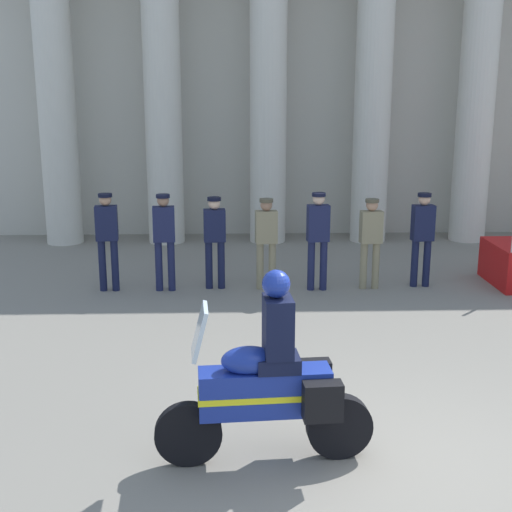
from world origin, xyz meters
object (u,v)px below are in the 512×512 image
Objects in this scene: officer_in_row_2 at (215,235)px; officer_in_row_5 at (371,236)px; officer_in_row_4 at (318,233)px; officer_in_row_6 at (422,232)px; officer_in_row_3 at (266,236)px; officer_in_row_1 at (164,234)px; officer_in_row_0 at (107,234)px; motorcycle_with_rider at (272,384)px.

officer_in_row_2 is 1.02× the size of officer_in_row_5.
officer_in_row_4 is 1.02× the size of officer_in_row_6.
officer_in_row_1 is at bearing -3.87° from officer_in_row_3.
officer_in_row_0 is 0.83× the size of motorcycle_with_rider.
motorcycle_with_rider reaches higher than officer_in_row_1.
officer_in_row_2 reaches higher than officer_in_row_3.
motorcycle_with_rider is (0.70, -5.88, -0.18)m from officer_in_row_2.
officer_in_row_6 reaches higher than officer_in_row_2.
motorcycle_with_rider is (-2.06, -5.79, -0.17)m from officer_in_row_5.
officer_in_row_6 is at bearing 179.53° from officer_in_row_4.
motorcycle_with_rider is at bearing 82.57° from officer_in_row_3.
officer_in_row_2 is at bearing -5.21° from officer_in_row_6.
officer_in_row_4 reaches higher than officer_in_row_6.
officer_in_row_1 is 1.04× the size of officer_in_row_2.
officer_in_row_0 is 1.07× the size of officer_in_row_3.
officer_in_row_5 is (3.65, 0.02, -0.06)m from officer_in_row_1.
officer_in_row_5 is 0.78× the size of motorcycle_with_rider.
officer_in_row_0 is 6.35m from motorcycle_with_rider.
officer_in_row_5 is at bearing 173.75° from officer_in_row_3.
officer_in_row_4 reaches higher than officer_in_row_2.
officer_in_row_1 is at bearing -6.25° from officer_in_row_4.
officer_in_row_4 is at bearing -0.47° from officer_in_row_6.
officer_in_row_4 is (1.82, -0.15, 0.05)m from officer_in_row_2.
officer_in_row_0 is 1.01× the size of officer_in_row_1.
officer_in_row_1 is 1.01× the size of officer_in_row_6.
officer_in_row_0 is 1.00m from officer_in_row_1.
officer_in_row_2 is at bearing -7.28° from officer_in_row_5.
officer_in_row_1 is at bearing -78.85° from motorcycle_with_rider.
officer_in_row_0 is at bearing -2.68° from officer_in_row_2.
officer_in_row_4 is (3.69, -0.06, 0.00)m from officer_in_row_0.
motorcycle_with_rider is at bearing 99.97° from officer_in_row_1.
officer_in_row_0 is 2.79m from officer_in_row_3.
officer_in_row_2 reaches higher than officer_in_row_5.
officer_in_row_0 is at bearing -6.36° from officer_in_row_4.
officer_in_row_0 is 1.02× the size of officer_in_row_6.
officer_in_row_4 reaches higher than officer_in_row_0.
officer_in_row_6 reaches higher than officer_in_row_3.
officer_in_row_2 is 2.77m from officer_in_row_5.
officer_in_row_2 is at bearing -10.15° from officer_in_row_4.
officer_in_row_6 is 0.82× the size of motorcycle_with_rider.
officer_in_row_3 is (0.91, -0.06, -0.01)m from officer_in_row_2.
officer_in_row_1 is at bearing -3.86° from officer_in_row_6.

